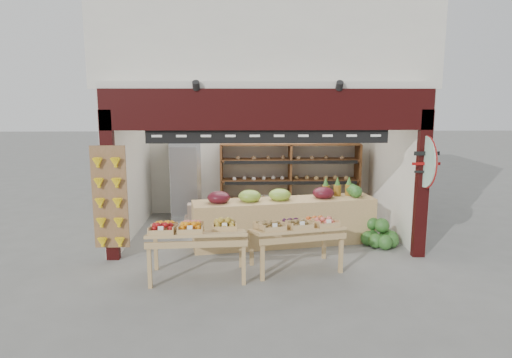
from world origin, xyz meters
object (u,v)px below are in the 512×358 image
Objects in this scene: mid_counter at (284,220)px; refrigerator at (186,179)px; back_shelving at (290,165)px; display_table_left at (191,231)px; watermelon_pile at (380,236)px; cardboard_stack at (205,220)px; display_table_right at (296,227)px.

refrigerator is at bearing 135.69° from mid_counter.
back_shelving is 4.33m from display_table_left.
refrigerator is 2.47× the size of watermelon_pile.
display_table_right is (1.70, -2.32, 0.52)m from cardboard_stack.
mid_counter is (2.16, -2.11, -0.44)m from refrigerator.
watermelon_pile is at bearing -4.87° from mid_counter.
refrigerator is 4.69m from watermelon_pile.
mid_counter is 1.90m from watermelon_pile.
watermelon_pile is (1.87, -0.16, -0.29)m from mid_counter.
display_table_left reaches higher than watermelon_pile.
back_shelving is at bearing 123.15° from watermelon_pile.
display_table_right is at bearing -94.12° from back_shelving.
display_table_right reaches higher than watermelon_pile.
cardboard_stack is 2.67m from display_table_left.
cardboard_stack is 1.26× the size of watermelon_pile.
back_shelving reaches higher than mid_counter.
back_shelving is at bearing 81.34° from mid_counter.
back_shelving is 3.54× the size of cardboard_stack.
back_shelving is 2.52m from refrigerator.
mid_counter reaches higher than display_table_right.
refrigerator is 3.78m from display_table_left.
refrigerator is 1.16× the size of display_table_left.
cardboard_stack is at bearing 89.78° from display_table_left.
mid_counter is at bearing -50.43° from refrigerator.
mid_counter is at bearing -31.21° from cardboard_stack.
back_shelving is 2.52m from cardboard_stack.
display_table_left is at bearing -90.22° from cardboard_stack.
display_table_left is at bearing -87.94° from refrigerator.
mid_counter is (1.62, -0.98, 0.27)m from cardboard_stack.
cardboard_stack is at bearing 126.16° from display_table_right.
back_shelving is at bearing -4.17° from refrigerator.
cardboard_stack is 2.92m from display_table_right.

